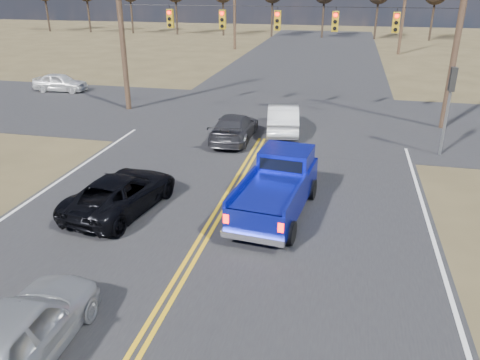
% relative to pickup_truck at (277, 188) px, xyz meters
% --- Properties ---
extents(ground, '(160.00, 160.00, 0.00)m').
position_rel_pickup_truck_xyz_m(ground, '(-1.90, -6.23, -0.93)').
color(ground, brown).
rests_on(ground, ground).
extents(road_main, '(14.00, 120.00, 0.02)m').
position_rel_pickup_truck_xyz_m(road_main, '(-1.90, 3.77, -0.93)').
color(road_main, '#28282B').
rests_on(road_main, ground).
extents(road_cross, '(120.00, 12.00, 0.02)m').
position_rel_pickup_truck_xyz_m(road_cross, '(-1.90, 11.77, -0.93)').
color(road_cross, '#28282B').
rests_on(road_cross, ground).
extents(signal_gantry, '(19.60, 4.83, 10.00)m').
position_rel_pickup_truck_xyz_m(signal_gantry, '(-1.40, 11.56, 4.14)').
color(signal_gantry, '#473323').
rests_on(signal_gantry, ground).
extents(utility_poles, '(19.60, 58.32, 10.00)m').
position_rel_pickup_truck_xyz_m(utility_poles, '(-1.90, 10.77, 4.30)').
color(utility_poles, '#473323').
rests_on(utility_poles, ground).
extents(treeline, '(87.00, 117.80, 7.40)m').
position_rel_pickup_truck_xyz_m(treeline, '(-1.90, 20.73, 4.78)').
color(treeline, '#33261C').
rests_on(treeline, ground).
extents(pickup_truck, '(2.46, 5.25, 1.91)m').
position_rel_pickup_truck_xyz_m(pickup_truck, '(0.00, 0.00, 0.00)').
color(pickup_truck, black).
rests_on(pickup_truck, ground).
extents(silver_suv, '(1.83, 4.29, 1.45)m').
position_rel_pickup_truck_xyz_m(silver_suv, '(-4.06, -7.76, -0.20)').
color(silver_suv, '#ACAFB4').
rests_on(silver_suv, ground).
extents(black_suv, '(2.82, 4.90, 1.29)m').
position_rel_pickup_truck_xyz_m(black_suv, '(-5.16, -0.91, -0.28)').
color(black_suv, black).
rests_on(black_suv, ground).
extents(white_car_queue, '(2.15, 4.57, 1.45)m').
position_rel_pickup_truck_xyz_m(white_car_queue, '(-1.10, 9.27, -0.20)').
color(white_car_queue, silver).
rests_on(white_car_queue, ground).
extents(dgrey_car_queue, '(1.90, 4.48, 1.29)m').
position_rel_pickup_truck_xyz_m(dgrey_car_queue, '(-3.22, 7.33, -0.28)').
color(dgrey_car_queue, '#38373D').
rests_on(dgrey_car_queue, ground).
extents(cross_car_west, '(1.65, 3.79, 1.27)m').
position_rel_pickup_truck_xyz_m(cross_car_west, '(-17.77, 15.36, -0.29)').
color(cross_car_west, white).
rests_on(cross_car_west, ground).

